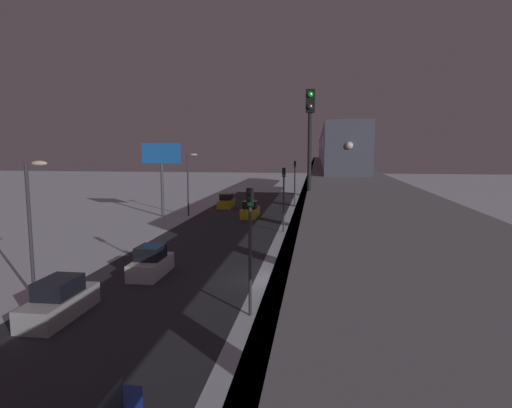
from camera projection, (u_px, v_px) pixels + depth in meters
The scene contains 15 objects.
ground_plane at pixel (261, 280), 27.81m from camera, with size 240.00×240.00×0.00m, color silver.
avenue_asphalt at pixel (172, 276), 28.61m from camera, with size 11.00×109.78×0.01m, color #28282D.
elevated_railway at pixel (346, 191), 26.38m from camera, with size 5.00×109.78×6.60m.
subway_train at pixel (330, 147), 62.17m from camera, with size 2.94×74.07×3.40m.
rail_signal at pixel (310, 122), 17.28m from camera, with size 0.36×0.41×4.00m.
sedan_silver at pixel (59, 301), 21.59m from camera, with size 1.80×4.74×1.97m.
sedan_yellow at pixel (226, 202), 61.34m from camera, with size 1.80×4.19×1.97m.
sedan_white at pixel (151, 263), 28.73m from camera, with size 1.80×4.10×1.97m.
sedan_yellow_2 at pixel (250, 211), 52.93m from camera, with size 1.80×4.57×1.97m.
traffic_light_near at pixel (250, 233), 21.37m from camera, with size 0.32×0.44×6.40m.
traffic_light_mid at pixel (284, 190), 43.08m from camera, with size 0.32×0.44×6.40m.
traffic_light_far at pixel (295, 176), 64.80m from camera, with size 0.32×0.44×6.40m.
commercial_billboard at pixel (162, 160), 52.80m from camera, with size 4.80×0.36×8.90m.
street_lamp_near at pixel (33, 213), 23.91m from camera, with size 1.35×0.44×7.65m.
street_lamp_far at pixel (190, 177), 53.39m from camera, with size 1.35×0.44×7.65m.
Camera 1 is at (-3.35, 26.76, 8.32)m, focal length 30.73 mm.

